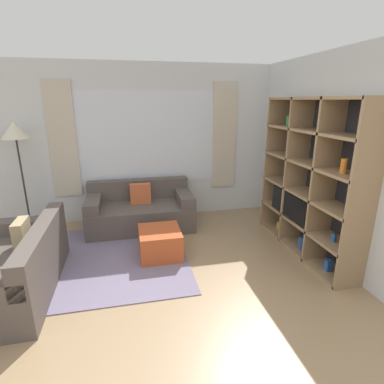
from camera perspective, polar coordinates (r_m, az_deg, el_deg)
The scene contains 9 objects.
ground_plane at distance 3.08m, azimuth -2.44°, elevation -25.54°, with size 16.00×16.00×0.00m, color #9E7F5B.
wall_back at distance 5.40m, azimuth -8.41°, elevation 9.15°, with size 5.64×0.11×2.70m.
wall_right at distance 4.65m, azimuth 22.36°, elevation 6.72°, with size 0.07×4.27×2.70m, color silver.
area_rug at distance 4.37m, azimuth -16.31°, elevation -12.05°, with size 2.21×2.12×0.01m, color slate.
shelving_unit at distance 4.40m, azimuth 21.66°, elevation 2.15°, with size 0.38×1.99×2.13m.
couch_main at distance 5.18m, azimuth -9.79°, elevation -3.53°, with size 1.74×0.89×0.76m.
couch_side at distance 3.98m, azimuth -30.50°, elevation -12.36°, with size 0.89×1.71×0.76m.
ottoman at distance 4.23m, azimuth -6.14°, elevation -9.59°, with size 0.56×0.61×0.38m.
floor_lamp at distance 5.31m, azimuth -30.59°, elevation 9.23°, with size 0.40×0.40×1.79m.
Camera 1 is at (-0.37, -2.24, 2.08)m, focal length 28.00 mm.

